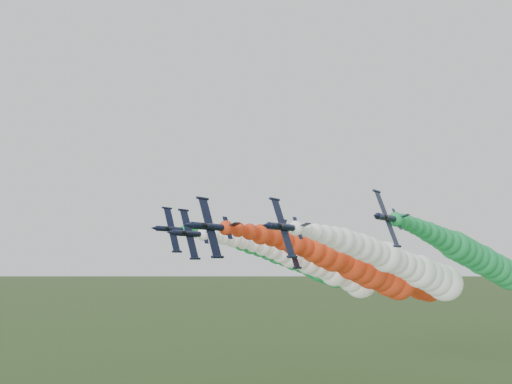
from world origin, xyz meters
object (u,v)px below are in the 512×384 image
jet_inner_right (409,267)px  jet_outer_left (299,261)px  jet_trail (399,275)px  jet_lead (359,268)px  jet_outer_right (477,258)px  jet_inner_left (326,268)px

jet_inner_right → jet_outer_left: 33.32m
jet_inner_right → jet_trail: size_ratio=1.01×
jet_lead → jet_outer_left: size_ratio=1.00×
jet_outer_left → jet_outer_right: bearing=4.1°
jet_inner_left → jet_lead: bearing=-38.5°
jet_inner_left → jet_trail: bearing=43.3°
jet_outer_right → jet_trail: 21.30m
jet_lead → jet_outer_right: bearing=42.2°
jet_inner_right → jet_outer_left: bearing=166.1°
jet_inner_left → jet_outer_left: size_ratio=1.01×
jet_lead → jet_outer_right: (20.24, 18.35, 2.22)m
jet_lead → jet_inner_left: 17.64m
jet_outer_right → jet_outer_left: bearing=-175.9°
jet_outer_left → jet_inner_left: bearing=-22.4°
jet_inner_right → jet_outer_left: jet_outer_left is taller
jet_inner_left → jet_trail: (14.06, 13.26, -1.76)m
jet_inner_right → jet_lead: bearing=-139.5°
jet_inner_left → jet_inner_right: 22.54m
jet_trail → jet_outer_left: bearing=-159.4°
jet_outer_right → jet_trail: bearing=163.6°
jet_inner_left → jet_outer_left: (-10.12, 4.18, 1.70)m
jet_inner_left → jet_outer_left: bearing=157.6°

